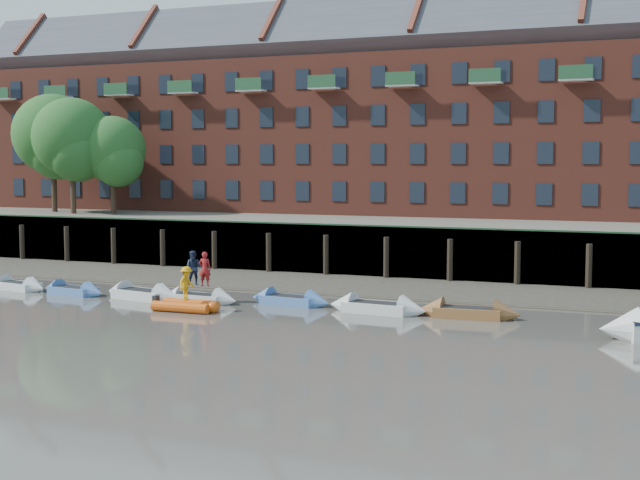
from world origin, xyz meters
The scene contains 18 objects.
ground centered at (0.00, 0.00, 0.00)m, with size 220.00×220.00×0.00m, color #56514A.
foreshore centered at (0.00, 18.00, 0.00)m, with size 110.00×8.00×0.50m, color #3D382F.
mud_band centered at (0.00, 14.60, 0.00)m, with size 110.00×1.60×0.10m, color #4C4336.
river_wall centered at (0.00, 22.38, 1.59)m, with size 110.00×1.23×3.30m.
bank_terrace centered at (0.00, 36.00, 1.60)m, with size 110.00×28.00×3.20m, color #5E594D.
apartment_terrace centered at (0.00, 36.99, 12.82)m, with size 80.60×15.56×20.98m.
tree_cluster centered at (-25.62, 27.35, 9.00)m, with size 11.76×7.74×9.40m.
rowboat_0 centered at (-15.87, 9.53, 0.22)m, with size 4.40×1.99×1.23m.
rowboat_1 centered at (-11.81, 9.18, 0.22)m, with size 4.35×1.81×1.22m.
rowboat_2 centered at (-7.41, 9.23, 0.25)m, with size 5.13×2.31×1.44m.
rowboat_3 centered at (-4.05, 9.37, 0.23)m, with size 4.49×1.61×1.28m.
rowboat_4 centered at (0.53, 10.50, 0.23)m, with size 4.59×1.78×1.30m.
rowboat_5 centered at (5.39, 9.87, 0.25)m, with size 5.07×1.83×1.44m.
rowboat_6 centered at (9.74, 10.19, 0.25)m, with size 4.89×1.63×1.40m.
rib_tender centered at (-3.27, 6.91, 0.25)m, with size 3.29×1.57×0.57m.
person_rower_a centered at (-3.76, 9.46, 1.75)m, with size 0.65×0.42×1.77m, color maroon.
person_rower_b centered at (-4.43, 9.48, 1.75)m, with size 0.87×0.68×1.79m, color #19233F.
person_rib_crew centered at (-3.29, 6.83, 1.36)m, with size 1.06×0.61×1.65m, color orange.
Camera 1 is at (18.74, -30.19, 7.22)m, focal length 50.00 mm.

